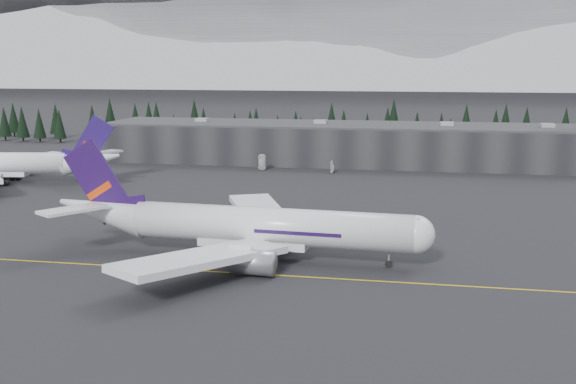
% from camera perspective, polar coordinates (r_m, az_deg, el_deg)
% --- Properties ---
extents(ground, '(1400.00, 1400.00, 0.00)m').
position_cam_1_polar(ground, '(113.68, -1.97, -6.24)').
color(ground, black).
rests_on(ground, ground).
extents(taxiline, '(400.00, 0.40, 0.02)m').
position_cam_1_polar(taxiline, '(111.81, -2.20, -6.52)').
color(taxiline, gold).
rests_on(taxiline, ground).
extents(terminal, '(160.00, 30.00, 12.60)m').
position_cam_1_polar(terminal, '(233.90, 5.01, 3.85)').
color(terminal, black).
rests_on(terminal, ground).
extents(treeline, '(360.00, 20.00, 15.00)m').
position_cam_1_polar(treeline, '(270.40, 5.87, 4.95)').
color(treeline, black).
rests_on(treeline, ground).
extents(mountain_ridge, '(4400.00, 900.00, 420.00)m').
position_cam_1_polar(mountain_ridge, '(1106.86, 10.00, 8.44)').
color(mountain_ridge, white).
rests_on(mountain_ridge, ground).
extents(jet_main, '(65.79, 60.62, 19.33)m').
position_cam_1_polar(jet_main, '(120.43, -3.98, -2.63)').
color(jet_main, silver).
rests_on(jet_main, ground).
extents(jet_parked, '(62.29, 57.01, 18.46)m').
position_cam_1_polar(jet_parked, '(208.49, -21.57, 2.08)').
color(jet_parked, white).
rests_on(jet_parked, ground).
extents(gse_vehicle_a, '(2.50, 5.01, 1.36)m').
position_cam_1_polar(gse_vehicle_a, '(217.60, -2.04, 1.91)').
color(gse_vehicle_a, silver).
rests_on(gse_vehicle_a, ground).
extents(gse_vehicle_b, '(3.75, 1.56, 1.27)m').
position_cam_1_polar(gse_vehicle_b, '(212.04, 3.53, 1.66)').
color(gse_vehicle_b, silver).
rests_on(gse_vehicle_b, ground).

